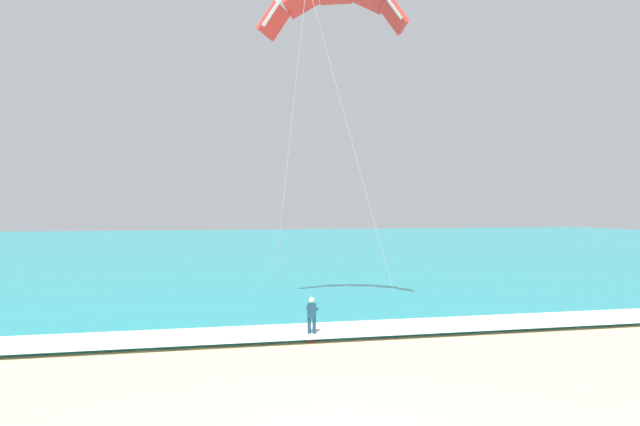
{
  "coord_description": "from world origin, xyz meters",
  "views": [
    {
      "loc": [
        -3.64,
        -12.95,
        5.26
      ],
      "look_at": [
        3.07,
        15.02,
        5.01
      ],
      "focal_mm": 35.24,
      "sensor_mm": 36.0,
      "label": 1
    }
  ],
  "objects": [
    {
      "name": "kitesurfer",
      "position": [
        1.85,
        11.39,
        0.94
      ],
      "size": [
        0.62,
        0.62,
        1.69
      ],
      "color": "#143347",
      "rests_on": "ground"
    },
    {
      "name": "surfboard",
      "position": [
        1.85,
        11.37,
        0.03
      ],
      "size": [
        0.83,
        1.47,
        0.09
      ],
      "color": "#E04C38",
      "rests_on": "ground"
    },
    {
      "name": "kite_primary",
      "position": [
        4.13,
        16.64,
        15.09
      ],
      "size": [
        6.85,
        6.61,
        15.02
      ],
      "color": "red"
    },
    {
      "name": "sea",
      "position": [
        0.0,
        71.02,
        0.1
      ],
      "size": [
        200.0,
        120.0,
        0.2
      ],
      "primitive_type": "cube",
      "color": "teal",
      "rests_on": "ground"
    },
    {
      "name": "surf_foam",
      "position": [
        0.0,
        12.02,
        0.22
      ],
      "size": [
        200.0,
        3.2,
        0.04
      ],
      "primitive_type": "cube",
      "color": "white",
      "rests_on": "sea"
    }
  ]
}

